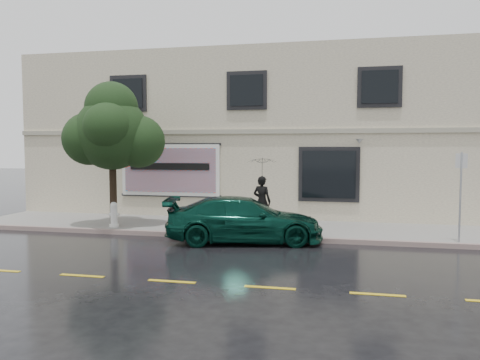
% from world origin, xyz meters
% --- Properties ---
extents(ground, '(90.00, 90.00, 0.00)m').
position_xyz_m(ground, '(0.00, 0.00, 0.00)').
color(ground, black).
rests_on(ground, ground).
extents(sidewalk, '(20.00, 3.50, 0.15)m').
position_xyz_m(sidewalk, '(0.00, 3.25, 0.07)').
color(sidewalk, gray).
rests_on(sidewalk, ground).
extents(curb, '(20.00, 0.18, 0.16)m').
position_xyz_m(curb, '(0.00, 1.50, 0.07)').
color(curb, gray).
rests_on(curb, ground).
extents(road_marking, '(19.00, 0.12, 0.01)m').
position_xyz_m(road_marking, '(0.00, -3.50, 0.01)').
color(road_marking, gold).
rests_on(road_marking, ground).
extents(building, '(20.00, 8.12, 7.00)m').
position_xyz_m(building, '(0.00, 9.00, 3.50)').
color(building, beige).
rests_on(building, ground).
extents(billboard, '(4.30, 0.16, 2.20)m').
position_xyz_m(billboard, '(-3.20, 4.92, 2.05)').
color(billboard, white).
rests_on(billboard, ground).
extents(car, '(5.22, 3.10, 1.42)m').
position_xyz_m(car, '(0.69, 1.12, 0.71)').
color(car, '#083025').
rests_on(car, ground).
extents(pedestrian, '(0.76, 0.60, 1.82)m').
position_xyz_m(pedestrian, '(0.92, 3.14, 1.06)').
color(pedestrian, black).
rests_on(pedestrian, sidewalk).
extents(umbrella, '(1.10, 1.10, 0.79)m').
position_xyz_m(umbrella, '(0.92, 3.14, 2.36)').
color(umbrella, black).
rests_on(umbrella, pedestrian).
extents(street_tree, '(2.61, 2.61, 4.63)m').
position_xyz_m(street_tree, '(-4.33, 2.20, 3.46)').
color(street_tree, black).
rests_on(street_tree, sidewalk).
extents(fire_hydrant, '(0.36, 0.34, 0.89)m').
position_xyz_m(fire_hydrant, '(-4.26, 2.10, 0.58)').
color(fire_hydrant, silver).
rests_on(fire_hydrant, sidewalk).
extents(sign_pole, '(0.31, 0.14, 2.69)m').
position_xyz_m(sign_pole, '(7.12, 1.70, 1.76)').
color(sign_pole, '#9FA2A8').
rests_on(sign_pole, sidewalk).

